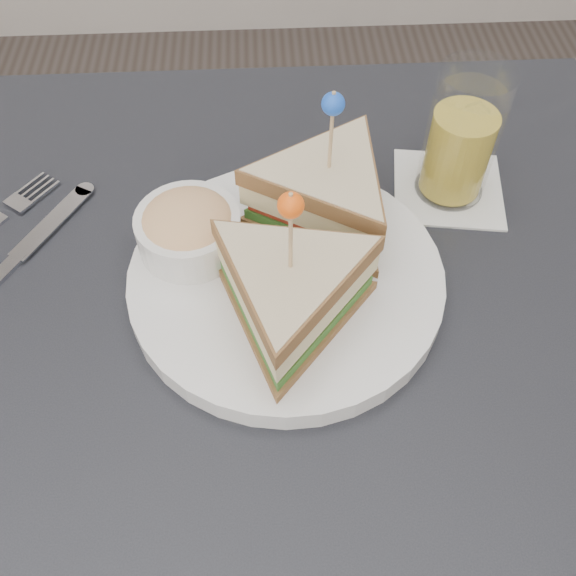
# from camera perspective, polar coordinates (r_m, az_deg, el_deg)

# --- Properties ---
(ground_plane) EXTENTS (3.50, 3.50, 0.00)m
(ground_plane) POSITION_cam_1_polar(r_m,az_deg,el_deg) (1.27, -0.46, -22.84)
(ground_plane) COLOR #3F3833
(table) EXTENTS (0.80, 0.80, 0.75)m
(table) POSITION_cam_1_polar(r_m,az_deg,el_deg) (0.64, -0.86, -7.63)
(table) COLOR black
(table) RESTS_ON ground
(plate_meal) EXTENTS (0.37, 0.37, 0.17)m
(plate_meal) POSITION_cam_1_polar(r_m,az_deg,el_deg) (0.57, 0.37, 3.51)
(plate_meal) COLOR white
(plate_meal) RESTS_ON table
(cutlery_knife) EXTENTS (0.11, 0.18, 0.01)m
(cutlery_knife) POSITION_cam_1_polar(r_m,az_deg,el_deg) (0.67, -22.57, 2.91)
(cutlery_knife) COLOR silver
(cutlery_knife) RESTS_ON table
(drink_set) EXTENTS (0.13, 0.13, 0.14)m
(drink_set) POSITION_cam_1_polar(r_m,az_deg,el_deg) (0.67, 15.08, 12.39)
(drink_set) COLOR silver
(drink_set) RESTS_ON table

